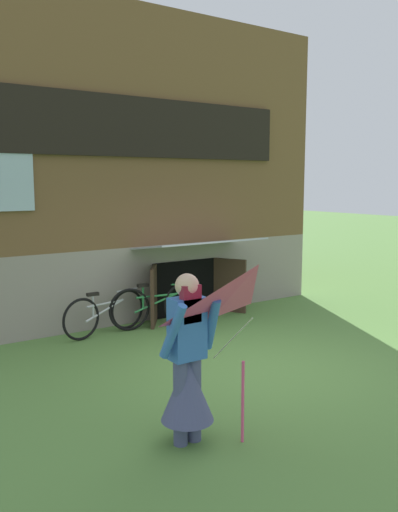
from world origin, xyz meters
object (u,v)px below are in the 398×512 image
Objects in this scene: kite at (258,312)px; bicycle_silver at (105,313)px; person at (188,373)px; bicycle_green at (156,306)px.

bicycle_silver is at bearing 83.32° from kite.
kite reaches higher than bicycle_silver.
person is at bearing -114.91° from bicycle_silver.
bicycle_green is at bearing 71.53° from kite.
bicycle_silver is at bearing 78.56° from person.
kite reaches higher than person.
bicycle_green is (1.87, 3.83, -0.33)m from person.
bicycle_silver is at bearing -178.16° from bicycle_green.
kite is at bearing -100.81° from bicycle_green.
person is 0.99× the size of kite.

